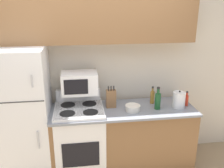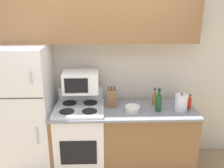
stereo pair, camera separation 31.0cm
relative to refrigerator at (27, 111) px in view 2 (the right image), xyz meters
name	(u,v)px [view 2 (the right image)]	position (x,y,z in m)	size (l,w,h in m)	color
wall_back	(99,72)	(0.94, 0.37, 0.42)	(8.00, 0.05, 2.55)	beige
lower_cabinets	(123,138)	(1.26, -0.03, -0.41)	(1.88, 0.65, 0.88)	brown
refrigerator	(27,111)	(0.00, 0.00, 0.00)	(0.65, 0.69, 1.71)	white
upper_cabinets	(97,17)	(0.94, 0.19, 1.17)	(2.52, 0.31, 0.62)	brown
stove	(81,137)	(0.69, -0.04, -0.38)	(0.63, 0.63, 1.08)	white
microwave	(81,82)	(0.71, 0.09, 0.36)	(0.46, 0.33, 0.27)	white
knife_block	(112,98)	(1.11, 0.03, 0.15)	(0.13, 0.09, 0.29)	brown
bowl	(132,109)	(1.37, -0.13, 0.07)	(0.19, 0.19, 0.08)	silver
bottle_hot_sauce	(189,103)	(2.12, -0.06, 0.11)	(0.05, 0.05, 0.20)	red
bottle_vinegar	(154,98)	(1.69, 0.08, 0.12)	(0.06, 0.06, 0.24)	olive
bottle_wine_green	(159,102)	(1.70, -0.12, 0.15)	(0.08, 0.08, 0.30)	#194C23
kettle	(181,103)	(1.99, -0.10, 0.13)	(0.16, 0.16, 0.23)	white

